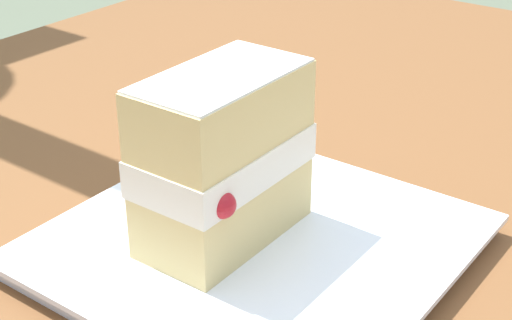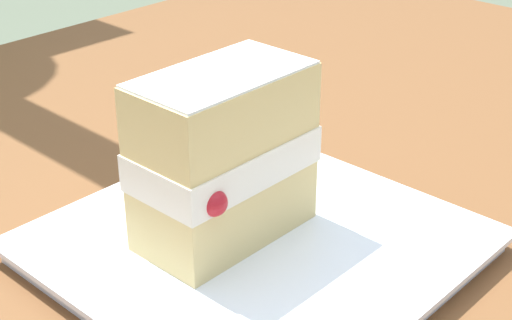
{
  "view_description": "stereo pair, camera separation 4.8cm",
  "coord_description": "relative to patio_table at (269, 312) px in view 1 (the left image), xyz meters",
  "views": [
    {
      "loc": [
        0.42,
        0.3,
        1.05
      ],
      "look_at": [
        0.08,
        0.04,
        0.83
      ],
      "focal_mm": 54.78,
      "sensor_mm": 36.0,
      "label": 1
    },
    {
      "loc": [
        0.39,
        0.33,
        1.05
      ],
      "look_at": [
        0.08,
        0.04,
        0.83
      ],
      "focal_mm": 54.78,
      "sensor_mm": 36.0,
      "label": 2
    }
  ],
  "objects": [
    {
      "name": "patio_table",
      "position": [
        0.0,
        0.0,
        0.0
      ],
      "size": [
        1.16,
        0.93,
        0.75
      ],
      "color": "brown",
      "rests_on": "ground"
    },
    {
      "name": "dessert_plate",
      "position": [
        0.08,
        0.04,
        0.12
      ],
      "size": [
        0.25,
        0.25,
        0.02
      ],
      "color": "white",
      "rests_on": "patio_table"
    },
    {
      "name": "cake_slice",
      "position": [
        0.09,
        0.02,
        0.18
      ],
      "size": [
        0.11,
        0.08,
        0.11
      ],
      "color": "#E0C17A",
      "rests_on": "dessert_plate"
    }
  ]
}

